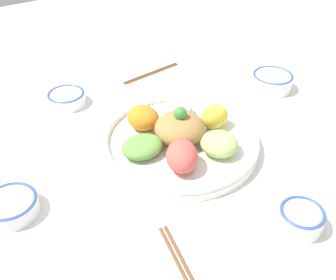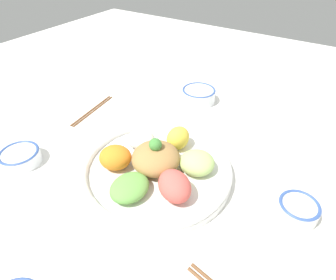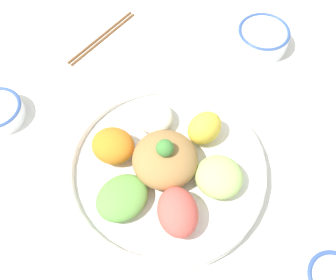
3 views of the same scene
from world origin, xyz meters
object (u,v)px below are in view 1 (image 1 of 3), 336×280
object	(u,v)px
rice_bowl_plain	(272,81)
chopsticks_pair_near	(186,272)
sauce_bowl_dark	(11,205)
chopsticks_pair_far	(152,73)
sauce_bowl_red	(67,98)
rice_bowl_blue	(301,218)
serving_spoon_main	(54,165)
salad_platter	(179,137)

from	to	relation	value
rice_bowl_plain	chopsticks_pair_near	bearing A→B (deg)	-56.34
sauce_bowl_dark	chopsticks_pair_far	world-z (taller)	sauce_bowl_dark
sauce_bowl_red	rice_bowl_blue	bearing A→B (deg)	17.88
rice_bowl_plain	chopsticks_pair_near	distance (m)	0.67
sauce_bowl_red	serving_spoon_main	size ratio (longest dim) A/B	0.82
chopsticks_pair_near	sauce_bowl_dark	bearing A→B (deg)	45.47
salad_platter	rice_bowl_plain	distance (m)	0.39
chopsticks_pair_near	sauce_bowl_red	bearing A→B (deg)	7.68
serving_spoon_main	chopsticks_pair_far	bearing A→B (deg)	-120.36
salad_platter	chopsticks_pair_far	world-z (taller)	salad_platter
chopsticks_pair_far	sauce_bowl_red	bearing A→B (deg)	178.70
sauce_bowl_red	sauce_bowl_dark	distance (m)	0.40
sauce_bowl_dark	rice_bowl_plain	size ratio (longest dim) A/B	0.91
sauce_bowl_red	rice_bowl_blue	world-z (taller)	rice_bowl_blue
rice_bowl_blue	serving_spoon_main	xyz separation A→B (m)	(-0.41, -0.33, -0.02)
chopsticks_pair_far	serving_spoon_main	size ratio (longest dim) A/B	1.70
rice_bowl_blue	chopsticks_pair_near	distance (m)	0.24
salad_platter	chopsticks_pair_near	xyz separation A→B (m)	(0.29, -0.18, -0.02)
sauce_bowl_dark	chopsticks_pair_near	xyz separation A→B (m)	(0.29, 0.21, -0.02)
sauce_bowl_dark	chopsticks_pair_near	bearing A→B (deg)	35.17
rice_bowl_blue	chopsticks_pair_far	xyz separation A→B (m)	(-0.67, 0.08, -0.02)
salad_platter	chopsticks_pair_near	world-z (taller)	salad_platter
sauce_bowl_dark	serving_spoon_main	size ratio (longest dim) A/B	0.85
rice_bowl_blue	chopsticks_pair_near	bearing A→B (deg)	-97.64
rice_bowl_plain	sauce_bowl_dark	bearing A→B (deg)	-84.12
sauce_bowl_dark	serving_spoon_main	distance (m)	0.14
rice_bowl_blue	chopsticks_pair_far	world-z (taller)	rice_bowl_blue
salad_platter	sauce_bowl_dark	bearing A→B (deg)	-90.52
sauce_bowl_dark	rice_bowl_plain	world-z (taller)	rice_bowl_plain
salad_platter	rice_bowl_plain	size ratio (longest dim) A/B	3.22
serving_spoon_main	chopsticks_pair_near	bearing A→B (deg)	130.91
sauce_bowl_dark	rice_bowl_plain	xyz separation A→B (m)	(-0.08, 0.76, 0.01)
chopsticks_pair_near	rice_bowl_plain	bearing A→B (deg)	-46.04
sauce_bowl_red	rice_bowl_plain	xyz separation A→B (m)	(0.24, 0.53, 0.01)
sauce_bowl_dark	rice_bowl_plain	bearing A→B (deg)	95.88
salad_platter	rice_bowl_blue	xyz separation A→B (m)	(0.32, 0.05, -0.00)
salad_platter	sauce_bowl_red	size ratio (longest dim) A/B	3.69
chopsticks_pair_far	sauce_bowl_dark	bearing A→B (deg)	-153.18
chopsticks_pair_far	rice_bowl_plain	bearing A→B (deg)	-54.33
rice_bowl_blue	rice_bowl_plain	xyz separation A→B (m)	(-0.40, 0.32, 0.00)
chopsticks_pair_near	rice_bowl_blue	bearing A→B (deg)	-87.34
sauce_bowl_red	chopsticks_pair_far	world-z (taller)	sauce_bowl_red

